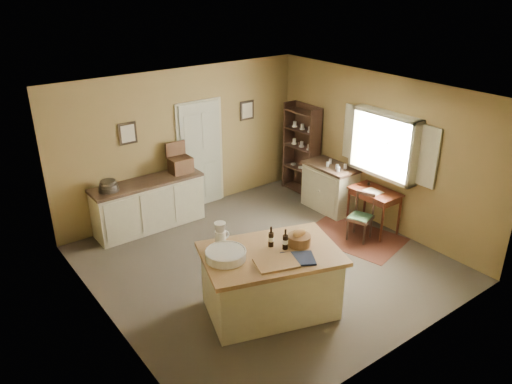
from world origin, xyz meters
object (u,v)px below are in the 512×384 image
(shelving_unit, at_px, (303,149))
(sideboard, at_px, (149,203))
(work_island, at_px, (270,279))
(writing_desk, at_px, (375,196))
(right_cabinet, at_px, (330,187))
(desk_chair, at_px, (360,218))

(shelving_unit, bearing_deg, sideboard, 172.88)
(work_island, xyz_separation_m, sideboard, (-0.24, 3.16, -0.00))
(writing_desk, relative_size, shelving_unit, 0.47)
(work_island, bearing_deg, writing_desk, 31.77)
(writing_desk, height_order, right_cabinet, right_cabinet)
(work_island, xyz_separation_m, right_cabinet, (2.87, 1.78, -0.02))
(sideboard, relative_size, shelving_unit, 1.08)
(sideboard, height_order, desk_chair, sideboard)
(work_island, xyz_separation_m, shelving_unit, (3.02, 2.75, 0.43))
(right_cabinet, height_order, shelving_unit, shelving_unit)
(writing_desk, distance_m, shelving_unit, 2.07)
(writing_desk, distance_m, right_cabinet, 1.11)
(writing_desk, bearing_deg, shelving_unit, 85.86)
(sideboard, xyz_separation_m, desk_chair, (2.68, -2.55, -0.08))
(desk_chair, distance_m, shelving_unit, 2.28)
(sideboard, height_order, shelving_unit, shelving_unit)
(writing_desk, bearing_deg, sideboard, 141.60)
(right_cabinet, bearing_deg, writing_desk, -89.99)
(writing_desk, bearing_deg, desk_chair, -168.71)
(writing_desk, xyz_separation_m, shelving_unit, (0.15, 2.05, 0.25))
(sideboard, relative_size, writing_desk, 2.31)
(work_island, bearing_deg, shelving_unit, 60.50)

